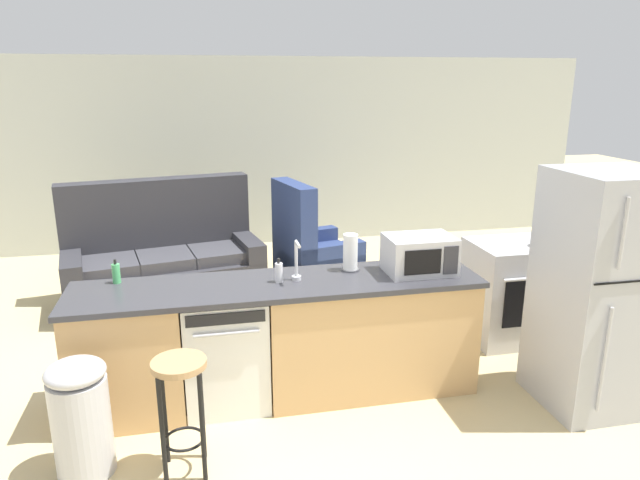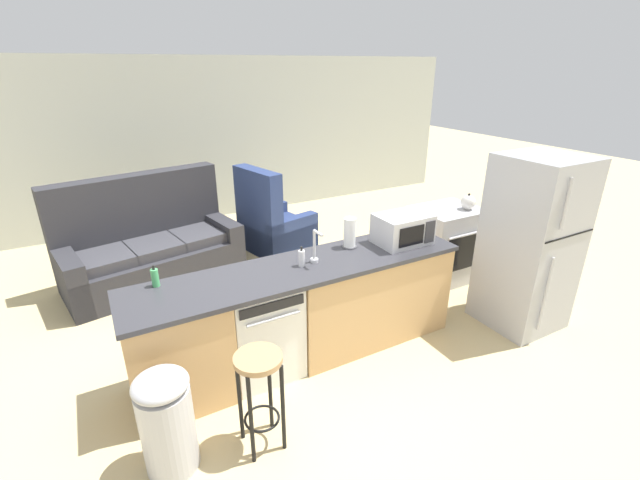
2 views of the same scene
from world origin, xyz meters
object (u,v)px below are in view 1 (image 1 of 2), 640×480
object	(u,v)px
bar_stool	(181,392)
dishwasher	(226,348)
soap_bottle	(279,272)
armchair	(310,254)
trash_bin	(81,416)
refrigerator	(600,292)
paper_towel_roll	(350,253)
dish_soap_bottle	(116,273)
couch	(163,262)
microwave	(419,254)
stove_range	(512,291)
kettle	(543,237)

from	to	relation	value
bar_stool	dishwasher	bearing A→B (deg)	68.46
soap_bottle	armchair	distance (m)	2.52
trash_bin	refrigerator	bearing A→B (deg)	1.27
paper_towel_roll	trash_bin	world-z (taller)	paper_towel_roll
dishwasher	dish_soap_bottle	distance (m)	0.95
soap_bottle	trash_bin	world-z (taller)	soap_bottle
refrigerator	couch	size ratio (longest dim) A/B	0.80
microwave	dish_soap_bottle	distance (m)	2.20
paper_towel_roll	couch	world-z (taller)	couch
dishwasher	microwave	xyz separation A→B (m)	(1.46, -0.00, 0.62)
paper_towel_roll	trash_bin	size ratio (longest dim) A/B	0.38
trash_bin	armchair	xyz separation A→B (m)	(1.97, 2.97, -0.03)
stove_range	bar_stool	xyz separation A→B (m)	(-2.89, -1.30, 0.08)
kettle	couch	bearing A→B (deg)	151.04
stove_range	microwave	size ratio (longest dim) A/B	1.80
paper_towel_roll	couch	distance (m)	2.67
refrigerator	armchair	xyz separation A→B (m)	(-1.51, 2.90, -0.51)
dish_soap_bottle	dishwasher	bearing A→B (deg)	-17.39
soap_bottle	dish_soap_bottle	world-z (taller)	same
microwave	couch	distance (m)	3.09
stove_range	armchair	bearing A→B (deg)	130.09
refrigerator	armchair	size ratio (longest dim) A/B	1.43
kettle	dishwasher	bearing A→B (deg)	-171.32
dish_soap_bottle	paper_towel_roll	bearing A→B (deg)	-2.60
stove_range	bar_stool	world-z (taller)	stove_range
paper_towel_roll	bar_stool	world-z (taller)	paper_towel_roll
dish_soap_bottle	bar_stool	distance (m)	1.16
paper_towel_roll	armchair	xyz separation A→B (m)	(0.12, 2.19, -0.69)
paper_towel_roll	soap_bottle	bearing A→B (deg)	-165.60
stove_range	bar_stool	size ratio (longest dim) A/B	1.22
dish_soap_bottle	trash_bin	world-z (taller)	dish_soap_bottle
refrigerator	paper_towel_roll	distance (m)	1.79
trash_bin	bar_stool	bearing A→B (deg)	-11.54
microwave	soap_bottle	distance (m)	1.06
refrigerator	paper_towel_roll	world-z (taller)	refrigerator
paper_towel_roll	bar_stool	distance (m)	1.63
dish_soap_bottle	couch	distance (m)	2.12
kettle	armchair	distance (m)	2.63
stove_range	kettle	size ratio (longest dim) A/B	4.39
dishwasher	soap_bottle	world-z (taller)	soap_bottle
paper_towel_roll	soap_bottle	world-z (taller)	paper_towel_roll
stove_range	soap_bottle	size ratio (longest dim) A/B	5.11
microwave	trash_bin	size ratio (longest dim) A/B	0.68
refrigerator	kettle	bearing A→B (deg)	80.15
couch	paper_towel_roll	bearing A→B (deg)	-54.26
trash_bin	couch	bearing A→B (deg)	83.39
couch	trash_bin	bearing A→B (deg)	-96.61
dishwasher	paper_towel_roll	xyz separation A→B (m)	(0.97, 0.15, 0.62)
dishwasher	armchair	distance (m)	2.59
dishwasher	stove_range	bearing A→B (deg)	11.91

